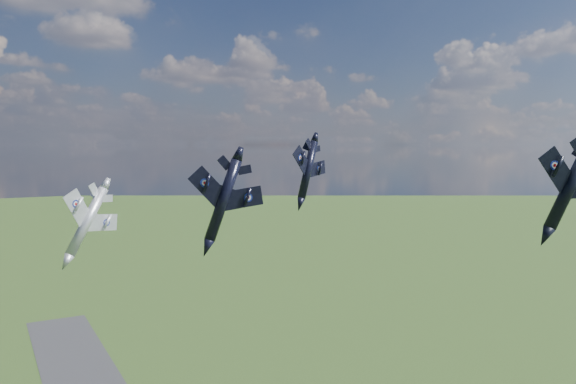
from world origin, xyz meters
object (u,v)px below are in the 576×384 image
jet_high_navy (308,170)px  jet_left_silver (87,221)px  jet_lead_navy (223,200)px  jet_right_navy (570,186)px

jet_high_navy → jet_left_silver: (-43.76, -16.04, -5.29)m
jet_lead_navy → jet_left_silver: size_ratio=1.20×
jet_lead_navy → jet_right_navy: bearing=-36.1°
jet_high_navy → jet_left_silver: jet_high_navy is taller
jet_lead_navy → jet_right_navy: 43.95m
jet_high_navy → jet_left_silver: size_ratio=1.17×
jet_lead_navy → jet_left_silver: 18.40m
jet_lead_navy → jet_high_navy: bearing=51.0°
jet_lead_navy → jet_high_navy: jet_high_navy is taller
jet_right_navy → jet_high_navy: size_ratio=0.90×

